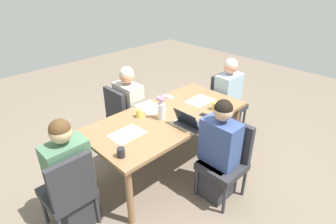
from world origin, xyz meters
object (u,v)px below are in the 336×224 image
person_near_left_near (218,155)px  chair_head_left_left_far (69,189)px  person_head_left_left_far (71,180)px  person_far_right_near (130,112)px  chair_near_left_near (227,157)px  coffee_mug_centre_left (215,106)px  flower_vase (161,107)px  chair_far_right_near (123,114)px  laptop_near_left_near (189,123)px  phone_black (206,116)px  chair_head_right_left_mid (225,100)px  phone_silver (169,96)px  person_head_right_left_mid (227,101)px  coffee_mug_near_right (139,113)px  coffee_mug_near_left (121,153)px  dining_table (168,121)px

person_near_left_near → chair_head_left_left_far: size_ratio=1.33×
person_head_left_left_far → person_far_right_near: bearing=29.6°
chair_near_left_near → coffee_mug_centre_left: chair_near_left_near is taller
person_far_right_near → flower_vase: bearing=-95.7°
person_far_right_near → flower_vase: size_ratio=3.98×
person_head_left_left_far → coffee_mug_centre_left: person_head_left_left_far is taller
flower_vase → person_head_left_left_far: bearing=178.9°
chair_near_left_near → coffee_mug_centre_left: size_ratio=9.13×
chair_far_right_near → laptop_near_left_near: (0.11, -1.13, 0.29)m
laptop_near_left_near → phone_black: (0.32, 0.01, -0.04)m
chair_head_left_left_far → flower_vase: size_ratio=3.00×
person_far_right_near → chair_head_right_left_mid: bearing=-26.7°
chair_head_right_left_mid → phone_silver: chair_head_right_left_mid is taller
person_head_right_left_mid → coffee_mug_centre_left: 0.82m
chair_near_left_near → phone_silver: (0.27, 1.18, 0.25)m
coffee_mug_near_right → person_head_right_left_mid: bearing=-8.6°
chair_near_left_near → chair_head_left_left_far: (-1.47, 0.75, 0.00)m
chair_head_right_left_mid → phone_silver: (-0.92, 0.32, 0.25)m
chair_near_left_near → coffee_mug_near_left: size_ratio=9.60×
chair_head_right_left_mid → chair_head_left_left_far: same height
laptop_near_left_near → coffee_mug_near_right: bearing=115.5°
person_near_left_near → chair_head_left_left_far: (-1.39, 0.69, -0.03)m
person_head_right_left_mid → chair_far_right_near: bearing=149.2°
dining_table → flower_vase: bearing=179.0°
chair_head_right_left_mid → person_head_right_left_mid: person_head_right_left_mid is taller
chair_far_right_near → laptop_near_left_near: 1.17m
chair_near_left_near → coffee_mug_near_right: (-0.39, 1.02, 0.30)m
chair_far_right_near → flower_vase: bearing=-89.9°
chair_near_left_near → coffee_mug_near_right: chair_near_left_near is taller
chair_head_right_left_mid → flower_vase: 1.47m
laptop_near_left_near → coffee_mug_near_left: size_ratio=3.41×
flower_vase → coffee_mug_near_left: size_ratio=3.20×
person_near_left_near → chair_far_right_near: 1.54m
coffee_mug_near_right → phone_black: size_ratio=0.65×
person_near_left_near → coffee_mug_near_left: person_near_left_near is taller
coffee_mug_centre_left → coffee_mug_near_left: bearing=178.5°
chair_head_left_left_far → coffee_mug_near_right: bearing=14.0°
dining_table → coffee_mug_near_left: coffee_mug_near_left is taller
chair_near_left_near → phone_silver: size_ratio=6.00×
person_near_left_near → person_head_left_left_far: bearing=150.2°
coffee_mug_near_left → coffee_mug_centre_left: (1.41, -0.04, 0.00)m
person_head_left_left_far → flower_vase: person_head_left_left_far is taller
chair_near_left_near → chair_head_right_left_mid: (1.19, 0.86, 0.00)m
laptop_near_left_near → phone_silver: 0.81m
person_head_left_left_far → phone_silver: 1.72m
dining_table → person_far_right_near: 0.75m
chair_far_right_near → coffee_mug_centre_left: size_ratio=9.13×
dining_table → person_near_left_near: person_near_left_near is taller
person_near_left_near → coffee_mug_near_left: size_ratio=12.74×
dining_table → chair_head_left_left_far: (-1.35, -0.05, -0.17)m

